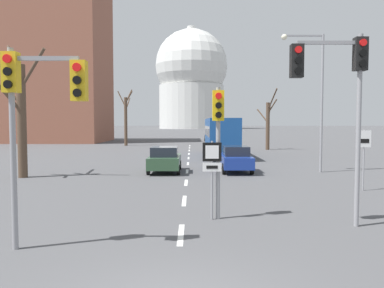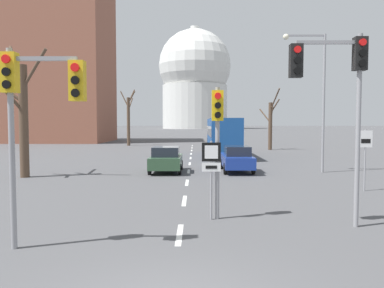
{
  "view_description": "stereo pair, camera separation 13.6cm",
  "coord_description": "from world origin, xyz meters",
  "views": [
    {
      "loc": [
        0.31,
        -5.82,
        3.08
      ],
      "look_at": [
        0.33,
        5.81,
        2.43
      ],
      "focal_mm": 35.0,
      "sensor_mm": 36.0,
      "label": 1
    },
    {
      "loc": [
        0.44,
        -5.82,
        3.08
      ],
      "look_at": [
        0.33,
        5.81,
        2.43
      ],
      "focal_mm": 35.0,
      "sensor_mm": 36.0,
      "label": 2
    }
  ],
  "objects": [
    {
      "name": "sedan_near_left",
      "position": [
        3.3,
        56.59,
        0.82
      ],
      "size": [
        1.77,
        4.2,
        1.67
      ],
      "color": "black",
      "rests_on": "ground_plane"
    },
    {
      "name": "lane_stripe_4",
      "position": [
        0.0,
        22.36,
        0.0
      ],
      "size": [
        0.16,
        2.0,
        0.01
      ],
      "primitive_type": "cube",
      "color": "silver",
      "rests_on": "ground_plane"
    },
    {
      "name": "bare_tree_left_far",
      "position": [
        -9.38,
        15.22,
        3.7
      ],
      "size": [
        4.34,
        3.41,
        7.81
      ],
      "color": "brown",
      "rests_on": "ground_plane"
    },
    {
      "name": "capitol_dome",
      "position": [
        0.0,
        200.61,
        27.05
      ],
      "size": [
        39.32,
        39.32,
        55.53
      ],
      "color": "silver",
      "rests_on": "ground_plane"
    },
    {
      "name": "lane_stripe_2",
      "position": [
        0.0,
        13.36,
        0.0
      ],
      "size": [
        0.16,
        2.0,
        0.01
      ],
      "primitive_type": "cube",
      "color": "silver",
      "rests_on": "ground_plane"
    },
    {
      "name": "lane_stripe_1",
      "position": [
        0.0,
        8.86,
        0.0
      ],
      "size": [
        0.16,
        2.0,
        0.01
      ],
      "primitive_type": "cube",
      "color": "silver",
      "rests_on": "ground_plane"
    },
    {
      "name": "city_bus",
      "position": [
        2.94,
        28.55,
        2.05
      ],
      "size": [
        2.66,
        10.8,
        3.48
      ],
      "color": "#19478C",
      "rests_on": "ground_plane"
    },
    {
      "name": "lane_stripe_8",
      "position": [
        0.0,
        40.36,
        0.0
      ],
      "size": [
        0.16,
        2.0,
        0.01
      ],
      "primitive_type": "cube",
      "color": "silver",
      "rests_on": "ground_plane"
    },
    {
      "name": "sedan_mid_centre",
      "position": [
        3.99,
        45.25,
        0.73
      ],
      "size": [
        1.87,
        3.86,
        1.44
      ],
      "color": "silver",
      "rests_on": "ground_plane"
    },
    {
      "name": "lane_stripe_0",
      "position": [
        0.0,
        4.36,
        0.0
      ],
      "size": [
        0.16,
        2.0,
        0.01
      ],
      "primitive_type": "cube",
      "color": "silver",
      "rests_on": "ground_plane"
    },
    {
      "name": "sedan_near_right",
      "position": [
        -1.4,
        17.47,
        0.81
      ],
      "size": [
        1.98,
        3.91,
        1.6
      ],
      "color": "#2D4C33",
      "rests_on": "ground_plane"
    },
    {
      "name": "traffic_signal_near_right",
      "position": [
        4.59,
        5.18,
        4.3
      ],
      "size": [
        2.21,
        0.34,
        5.67
      ],
      "color": "gray",
      "rests_on": "ground_plane"
    },
    {
      "name": "lane_stripe_3",
      "position": [
        0.0,
        17.86,
        0.0
      ],
      "size": [
        0.16,
        2.0,
        0.01
      ],
      "primitive_type": "cube",
      "color": "silver",
      "rests_on": "ground_plane"
    },
    {
      "name": "apartment_block_left",
      "position": [
        -23.0,
        55.76,
        13.34
      ],
      "size": [
        18.0,
        14.0,
        26.69
      ],
      "primitive_type": "cube",
      "color": "#935642",
      "rests_on": "ground_plane"
    },
    {
      "name": "traffic_signal_centre_tall",
      "position": [
        1.14,
        6.08,
        2.96
      ],
      "size": [
        0.36,
        0.34,
        4.21
      ],
      "color": "gray",
      "rests_on": "ground_plane"
    },
    {
      "name": "street_lamp_right",
      "position": [
        7.89,
        17.48,
        5.27
      ],
      "size": [
        2.65,
        0.36,
        8.54
      ],
      "color": "gray",
      "rests_on": "ground_plane"
    },
    {
      "name": "traffic_signal_near_left",
      "position": [
        -3.44,
        3.16,
        3.68
      ],
      "size": [
        1.98,
        0.34,
        4.87
      ],
      "color": "gray",
      "rests_on": "ground_plane"
    },
    {
      "name": "lane_stripe_6",
      "position": [
        0.0,
        31.36,
        0.0
      ],
      "size": [
        0.16,
        2.0,
        0.01
      ],
      "primitive_type": "cube",
      "color": "silver",
      "rests_on": "ground_plane"
    },
    {
      "name": "route_sign_post",
      "position": [
        0.94,
        5.97,
        1.72
      ],
      "size": [
        0.6,
        0.08,
        2.52
      ],
      "color": "gray",
      "rests_on": "ground_plane"
    },
    {
      "name": "sedan_far_left",
      "position": [
        3.06,
        17.79,
        0.83
      ],
      "size": [
        1.87,
        4.42,
        1.63
      ],
      "color": "navy",
      "rests_on": "ground_plane"
    },
    {
      "name": "lane_stripe_7",
      "position": [
        0.0,
        35.86,
        0.0
      ],
      "size": [
        0.16,
        2.0,
        0.01
      ],
      "primitive_type": "cube",
      "color": "silver",
      "rests_on": "ground_plane"
    },
    {
      "name": "lane_stripe_5",
      "position": [
        0.0,
        26.86,
        0.0
      ],
      "size": [
        0.16,
        2.0,
        0.01
      ],
      "primitive_type": "cube",
      "color": "silver",
      "rests_on": "ground_plane"
    },
    {
      "name": "lane_stripe_9",
      "position": [
        0.0,
        44.86,
        0.0
      ],
      "size": [
        0.16,
        2.0,
        0.01
      ],
      "primitive_type": "cube",
      "color": "silver",
      "rests_on": "ground_plane"
    },
    {
      "name": "bare_tree_left_near",
      "position": [
        -8.67,
        44.96,
        3.7
      ],
      "size": [
        2.34,
        2.66,
        7.67
      ],
      "color": "brown",
      "rests_on": "ground_plane"
    },
    {
      "name": "speed_limit_sign",
      "position": [
        8.11,
        11.07,
        1.89
      ],
      "size": [
        0.6,
        0.08,
        2.8
      ],
      "color": "gray",
      "rests_on": "ground_plane"
    },
    {
      "name": "bare_tree_right_near",
      "position": [
        9.04,
        37.16,
        3.09
      ],
      "size": [
        2.02,
        3.82,
        6.91
      ],
      "color": "brown",
      "rests_on": "ground_plane"
    }
  ]
}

